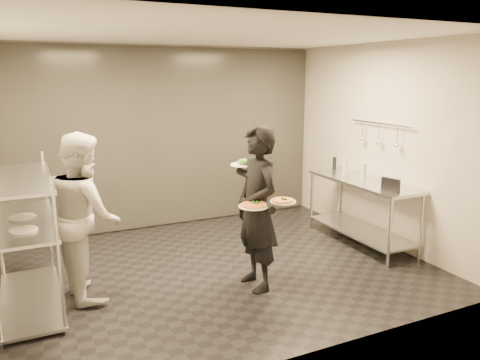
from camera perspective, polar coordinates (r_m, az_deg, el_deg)
name	(u,v)px	position (r m, az deg, el deg)	size (l,w,h in m)	color
room_shell	(186,145)	(6.62, -6.58, 4.30)	(5.00, 4.00, 2.80)	black
pass_rack	(24,235)	(5.27, -24.80, -6.05)	(0.60, 1.60, 1.50)	silver
prep_counter	(362,201)	(6.82, 14.61, -2.44)	(0.60, 1.80, 0.92)	silver
utensil_rail	(380,135)	(6.80, 16.66, 5.32)	(0.07, 1.20, 0.31)	silver
waiter	(257,209)	(5.15, 2.11, -3.52)	(0.67, 0.44, 1.83)	black
chef	(85,215)	(5.26, -18.39, -4.12)	(0.87, 0.68, 1.78)	beige
pizza_plate_near	(253,205)	(4.85, 1.65, -3.10)	(0.31, 0.31, 0.05)	white
pizza_plate_far	(283,201)	(5.03, 5.27, -2.53)	(0.28, 0.28, 0.05)	white
salad_plate	(244,163)	(5.24, 0.46, 2.07)	(0.30, 0.30, 0.07)	white
pos_monitor	(391,185)	(6.17, 17.88, -0.57)	(0.05, 0.24, 0.17)	black
bottle_green	(364,172)	(6.67, 14.84, 0.94)	(0.07, 0.07, 0.25)	#929F93
bottle_clear	(344,166)	(7.08, 12.62, 1.62)	(0.07, 0.07, 0.23)	#929F93
bottle_dark	(334,163)	(7.40, 11.44, 2.00)	(0.06, 0.06, 0.19)	black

